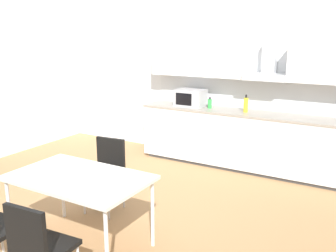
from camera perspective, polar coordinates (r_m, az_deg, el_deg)
The scene contains 12 objects.
ground_plane at distance 4.64m, azimuth -6.85°, elevation -13.11°, with size 9.26×7.67×0.02m, color #9E754C.
wall_back at distance 6.45m, azimuth 6.94°, elevation 7.60°, with size 7.41×0.10×2.80m, color silver.
kitchen_counter at distance 5.98m, azimuth 13.89°, elevation -2.40°, with size 3.95×0.63×0.91m.
backsplash_tile at distance 6.10m, azimuth 15.04°, elevation 4.46°, with size 3.93×0.02×0.46m, color silver.
upper_wall_cabinets at distance 5.89m, azimuth 14.96°, elevation 9.48°, with size 3.93×0.40×0.57m.
microwave at distance 6.28m, azimuth 3.44°, elevation 4.30°, with size 0.48×0.35×0.28m.
bottle_yellow at distance 5.90m, azimuth 11.77°, elevation 3.19°, with size 0.07×0.07×0.27m.
bottle_green at distance 6.13m, azimuth 6.39°, elevation 3.42°, with size 0.06×0.06×0.18m.
dining_table at distance 3.77m, azimuth -13.41°, elevation -8.13°, with size 1.35×0.83×0.75m.
chair_far_left at distance 4.58m, azimuth -9.31°, elevation -6.20°, with size 0.44×0.44×0.87m.
chair_near_right at distance 3.15m, azimuth -19.30°, elevation -16.51°, with size 0.43×0.43×0.87m.
pendant_lamp at distance 3.52m, azimuth -14.44°, elevation 9.31°, with size 0.32×0.32×0.22m, color silver.
Camera 1 is at (2.53, -3.28, 2.08)m, focal length 40.00 mm.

